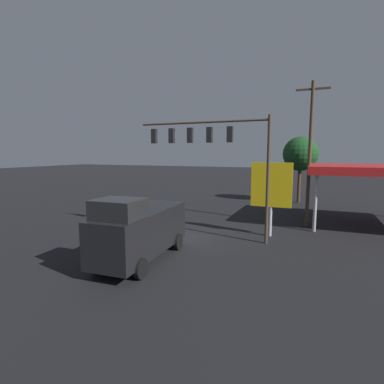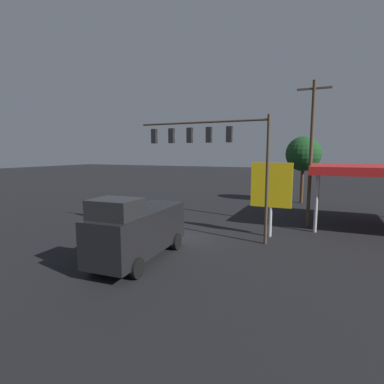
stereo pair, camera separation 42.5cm
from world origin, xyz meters
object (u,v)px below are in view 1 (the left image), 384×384
sedan_waiting (132,215)px  delivery_truck (140,230)px  price_sign (271,187)px  traffic_signal_assembly (212,145)px  utility_pole (310,152)px  street_tree (300,154)px

sedan_waiting → delivery_truck: delivery_truck is taller
sedan_waiting → price_sign: bearing=-173.8°
traffic_signal_assembly → utility_pole: 8.22m
traffic_signal_assembly → sedan_waiting: 8.36m
traffic_signal_assembly → utility_pole: utility_pole is taller
price_sign → delivery_truck: price_sign is taller
sedan_waiting → delivery_truck: (-4.52, 6.00, 0.74)m
utility_pole → street_tree: (1.22, -11.55, -0.23)m
traffic_signal_assembly → sedan_waiting: size_ratio=1.99×
price_sign → sedan_waiting: size_ratio=1.13×
delivery_truck → price_sign: bearing=140.3°
sedan_waiting → street_tree: (-11.15, -17.00, 4.58)m
utility_pole → sedan_waiting: size_ratio=2.45×
utility_pole → sedan_waiting: 14.35m
delivery_truck → street_tree: street_tree is taller
utility_pole → price_sign: (2.22, 3.96, -2.35)m
sedan_waiting → street_tree: street_tree is taller
delivery_truck → street_tree: 24.25m
traffic_signal_assembly → delivery_truck: bearing=70.6°
utility_pole → sedan_waiting: utility_pole is taller
utility_pole → delivery_truck: bearing=55.6°
utility_pole → traffic_signal_assembly: bearing=44.6°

